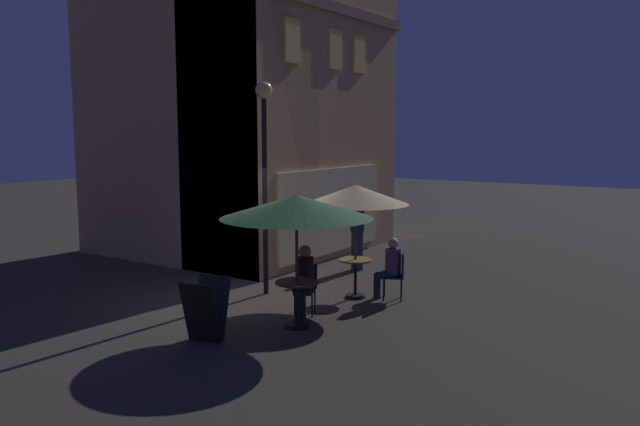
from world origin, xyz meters
The scene contains 13 objects.
ground_plane centered at (0.00, 0.00, 0.00)m, with size 60.00×60.00×0.00m, color #3A352C.
cafe_building centered at (3.52, 2.93, 3.52)m, with size 6.32×6.26×7.05m.
street_lamp_near_corner centered at (0.67, 0.12, 2.92)m, with size 0.33×0.33×4.15m.
menu_sandwich_board centered at (-2.09, -0.89, 0.49)m, with size 0.78×0.70×0.96m.
cafe_table_0 centered at (-0.76, -1.65, 0.56)m, with size 0.72×0.72×0.77m.
cafe_table_1 centered at (1.39, -1.51, 0.52)m, with size 0.65×0.65×0.76m.
patio_umbrella_0 centered at (-0.76, -1.65, 2.00)m, with size 2.49×2.49×2.20m.
patio_umbrella_1 centered at (1.39, -1.51, 2.00)m, with size 2.02×2.02×2.20m.
cafe_chair_0 centered at (-0.02, -1.31, 0.54)m, with size 0.51×0.51×0.88m.
cafe_chair_1 centered at (1.73, -2.26, 0.55)m, with size 0.55×0.55×0.92m.
patron_seated_0 centered at (-0.14, -1.37, 0.71)m, with size 0.51×0.44×1.24m.
patron_seated_1 centered at (1.66, -2.11, 0.67)m, with size 0.43×0.51×1.19m.
patron_standing_2 centered at (3.55, -0.30, 0.89)m, with size 0.33×0.33×1.75m.
Camera 1 is at (-9.00, -7.54, 3.22)m, focal length 35.55 mm.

